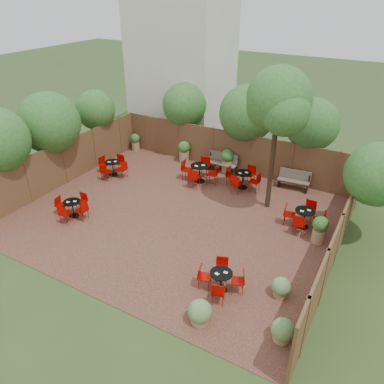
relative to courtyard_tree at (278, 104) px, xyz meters
The scene contains 13 objects.
ground 5.77m from the courtyard_tree, 138.35° to the right, with size 80.00×80.00×0.00m, color #354F23.
courtyard_paving 5.76m from the courtyard_tree, 138.35° to the right, with size 12.00×10.00×0.02m, color #3E1E19.
fence_back 5.03m from the courtyard_tree, 138.87° to the left, with size 12.00×0.08×2.00m, color #522F1E.
fence_left 9.78m from the courtyard_tree, 164.07° to the right, with size 0.08×10.00×2.00m, color #522F1E.
fence_right 5.25m from the courtyard_tree, 38.57° to the right, with size 0.08×10.00×2.00m, color #522F1E.
neighbour_building 9.16m from the courtyard_tree, 143.25° to the left, with size 5.00×4.00×8.00m, color beige.
overhang_foliage 5.24m from the courtyard_tree, behind, with size 15.69×10.78×2.70m.
courtyard_tree is the anchor object (origin of this frame).
park_bench_left 5.36m from the courtyard_tree, 145.79° to the left, with size 1.52×0.51×0.94m.
park_bench_right 4.44m from the courtyard_tree, 77.03° to the left, with size 1.43×0.57×0.86m.
bistro_tables 4.90m from the courtyard_tree, 156.15° to the right, with size 10.64×7.88×0.95m.
planters 5.16m from the courtyard_tree, 157.86° to the left, with size 11.37×4.23×1.16m.
low_shrubs 7.43m from the courtyard_tree, 75.01° to the right, with size 2.77×2.69×0.72m.
Camera 1 is at (6.81, -10.79, 8.21)m, focal length 35.51 mm.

